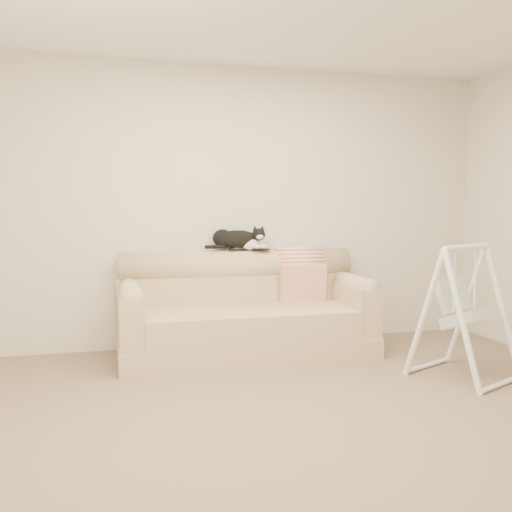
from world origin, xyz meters
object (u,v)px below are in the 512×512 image
(remote_a, at_px, (238,249))
(tuxedo_cat, at_px, (237,239))
(remote_b, at_px, (261,249))
(baby_swing, at_px, (463,311))
(sofa, at_px, (244,314))

(remote_a, distance_m, tuxedo_cat, 0.10)
(remote_b, distance_m, tuxedo_cat, 0.24)
(tuxedo_cat, height_order, baby_swing, tuxedo_cat)
(baby_swing, bearing_deg, tuxedo_cat, 136.31)
(remote_b, bearing_deg, sofa, -135.71)
(sofa, height_order, remote_b, remote_b)
(sofa, xyz_separation_m, remote_a, (0.01, 0.25, 0.56))
(sofa, relative_size, remote_a, 11.84)
(baby_swing, bearing_deg, remote_b, 132.86)
(sofa, relative_size, tuxedo_cat, 3.86)
(sofa, distance_m, remote_b, 0.63)
(remote_a, bearing_deg, baby_swing, -43.66)
(remote_a, xyz_separation_m, remote_b, (0.20, -0.04, -0.00))
(baby_swing, bearing_deg, sofa, 142.09)
(remote_a, distance_m, baby_swing, 2.03)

